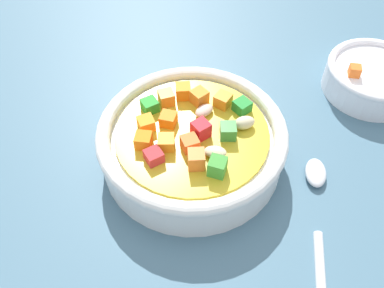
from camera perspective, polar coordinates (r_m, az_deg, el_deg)
The scene contains 4 objects.
ground_plane at distance 43.08cm, azimuth 0.00°, elevation -2.70°, with size 140.00×140.00×2.00cm, color #42667A.
soup_bowl_main at distance 40.23cm, azimuth 0.00°, elevation 0.40°, with size 18.91×18.91×5.81cm.
spoon at distance 38.77cm, azimuth 17.78°, elevation -12.15°, with size 20.01×7.67×1.07cm.
side_bowl_small at distance 52.70cm, azimuth 24.47°, elevation 8.67°, with size 11.29×11.29×4.27cm.
Camera 1 is at (-23.08, -11.31, 33.57)cm, focal length 37.22 mm.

